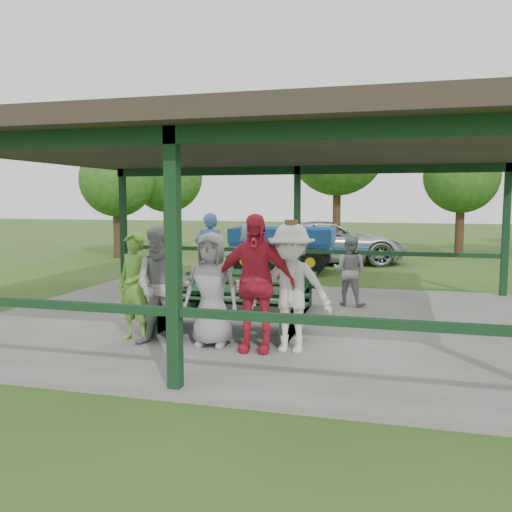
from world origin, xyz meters
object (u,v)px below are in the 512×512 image
(picnic_table_far, at_px, (252,286))
(contestant_red, at_px, (254,283))
(spectator_lblue, at_px, (251,262))
(spectator_blue, at_px, (210,254))
(contestant_grey_mid, at_px, (211,289))
(picnic_table_near, at_px, (226,305))
(contestant_green, at_px, (135,287))
(pickup_truck, at_px, (329,242))
(contestant_grey_left, at_px, (162,287))
(spectator_grey, at_px, (350,271))
(farm_trailer, at_px, (283,248))
(contestant_white_fedora, at_px, (291,288))

(picnic_table_far, relative_size, contestant_red, 1.26)
(spectator_lblue, height_order, spectator_blue, spectator_blue)
(picnic_table_far, height_order, contestant_grey_mid, contestant_grey_mid)
(picnic_table_near, relative_size, contestant_green, 1.49)
(contestant_grey_mid, height_order, spectator_blue, spectator_blue)
(contestant_grey_mid, xyz_separation_m, pickup_truck, (0.23, 11.76, -0.20))
(contestant_grey_mid, relative_size, spectator_lblue, 0.99)
(contestant_grey_left, xyz_separation_m, contestant_red, (1.39, 0.09, 0.10))
(picnic_table_near, relative_size, spectator_blue, 1.34)
(picnic_table_far, height_order, contestant_green, contestant_green)
(spectator_lblue, relative_size, spectator_grey, 1.19)
(picnic_table_far, relative_size, contestant_grey_left, 1.40)
(contestant_red, bearing_deg, spectator_lblue, 103.06)
(picnic_table_near, relative_size, pickup_truck, 0.46)
(farm_trailer, bearing_deg, picnic_table_far, -84.82)
(contestant_grey_left, relative_size, farm_trailer, 0.42)
(spectator_lblue, height_order, pickup_truck, spectator_lblue)
(spectator_blue, bearing_deg, pickup_truck, -119.85)
(spectator_lblue, bearing_deg, contestant_grey_left, 104.44)
(contestant_grey_mid, relative_size, farm_trailer, 0.40)
(spectator_lblue, relative_size, pickup_truck, 0.32)
(farm_trailer, bearing_deg, spectator_lblue, -86.06)
(picnic_table_near, relative_size, picnic_table_far, 1.01)
(picnic_table_near, xyz_separation_m, contestant_grey_mid, (0.03, -0.77, 0.38))
(spectator_lblue, bearing_deg, spectator_blue, -8.29)
(picnic_table_near, xyz_separation_m, spectator_blue, (-1.48, 3.36, 0.47))
(picnic_table_near, xyz_separation_m, pickup_truck, (0.26, 10.99, 0.18))
(picnic_table_near, bearing_deg, contestant_green, -147.37)
(contestant_green, distance_m, spectator_lblue, 3.63)
(contestant_grey_left, xyz_separation_m, farm_trailer, (-0.17, 9.34, -0.25))
(contestant_grey_mid, bearing_deg, spectator_blue, 107.18)
(contestant_grey_left, bearing_deg, spectator_blue, 91.64)
(contestant_red, relative_size, contestant_white_fedora, 1.05)
(contestant_grey_mid, bearing_deg, spectator_lblue, 92.83)
(picnic_table_far, relative_size, contestant_green, 1.48)
(picnic_table_far, xyz_separation_m, farm_trailer, (-0.74, 6.39, 0.17))
(contestant_grey_left, height_order, pickup_truck, contestant_grey_left)
(contestant_grey_left, distance_m, spectator_grey, 4.55)
(picnic_table_far, distance_m, contestant_grey_left, 3.03)
(contestant_grey_left, relative_size, spectator_grey, 1.24)
(picnic_table_far, height_order, spectator_grey, spectator_grey)
(contestant_green, xyz_separation_m, pickup_truck, (1.48, 11.77, -0.19))
(contestant_green, relative_size, pickup_truck, 0.31)
(picnic_table_near, xyz_separation_m, farm_trailer, (-0.85, 8.39, 0.17))
(picnic_table_near, xyz_separation_m, picnic_table_far, (-0.11, 2.00, -0.00))
(picnic_table_near, height_order, contestant_white_fedora, contestant_white_fedora)
(contestant_grey_mid, bearing_deg, contestant_green, 177.77)
(spectator_lblue, height_order, spectator_grey, spectator_lblue)
(contestant_green, relative_size, spectator_blue, 0.89)
(picnic_table_far, bearing_deg, picnic_table_near, -86.81)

